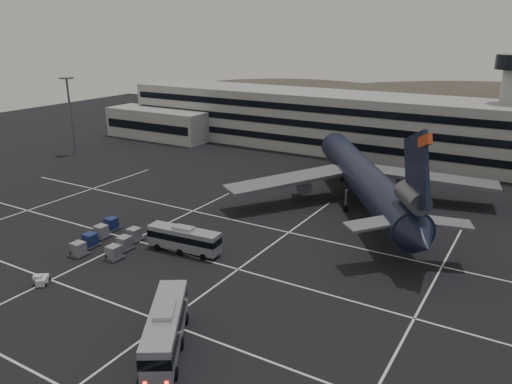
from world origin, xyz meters
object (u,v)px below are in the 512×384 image
bus_far (184,238)px  uld_cluster (108,239)px  trijet_main (364,178)px  bus_near (166,327)px

bus_far → uld_cluster: 11.32m
trijet_main → bus_far: 33.14m
trijet_main → uld_cluster: trijet_main is taller
trijet_main → bus_near: 47.51m
bus_near → uld_cluster: (-22.76, 14.17, -1.46)m
uld_cluster → bus_far: bearing=19.2°
trijet_main → bus_near: size_ratio=4.24×
bus_near → bus_far: bus_near is taller
trijet_main → bus_far: (-14.80, -29.47, -3.23)m
bus_near → uld_cluster: size_ratio=1.04×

